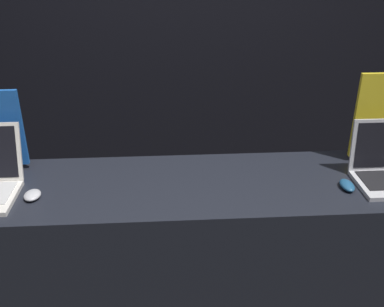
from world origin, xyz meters
The scene contains 5 objects.
wall_back centered at (0.00, 1.65, 1.40)m, with size 8.00×0.05×2.80m.
display_counter centered at (0.00, 0.29, 0.49)m, with size 2.35×0.57×0.98m.
mouse_front centered at (-0.69, 0.21, 1.00)m, with size 0.07×0.09×0.03m.
mouse_back centered at (0.68, 0.20, 1.00)m, with size 0.06×0.11×0.03m.
promo_stand_back centered at (0.92, 0.47, 1.19)m, with size 0.29×0.07×0.44m.
Camera 1 is at (-0.11, -1.46, 2.00)m, focal length 42.00 mm.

